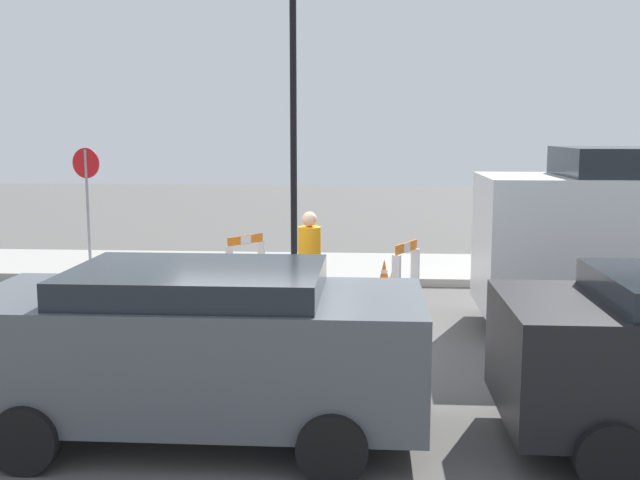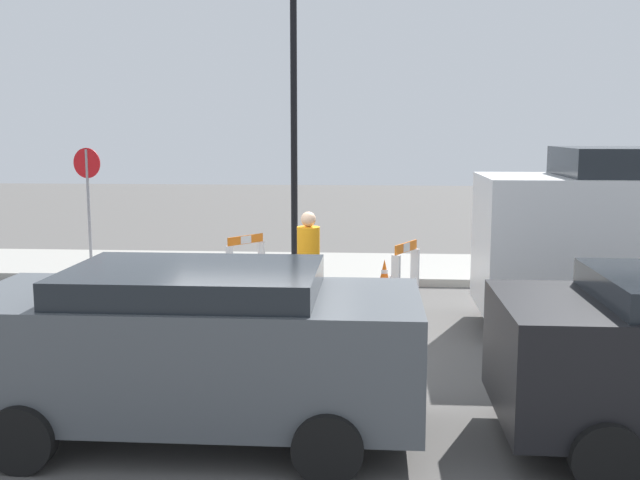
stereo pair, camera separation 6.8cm
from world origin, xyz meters
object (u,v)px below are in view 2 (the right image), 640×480
streetlamp_post (294,68)px  stop_sign (88,188)px  person_worker (308,272)px  parked_car_1 (195,341)px

streetlamp_post → stop_sign: (-4.15, 0.03, -2.32)m
streetlamp_post → person_worker: streetlamp_post is taller
stop_sign → person_worker: 6.69m
streetlamp_post → person_worker: size_ratio=3.43×
person_worker → parked_car_1: size_ratio=0.43×
parked_car_1 → stop_sign: bearing=117.3°
stop_sign → parked_car_1: size_ratio=0.57×
person_worker → streetlamp_post: bearing=7.3°
stop_sign → person_worker: (4.82, -4.57, -0.76)m
stop_sign → parked_car_1: stop_sign is taller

